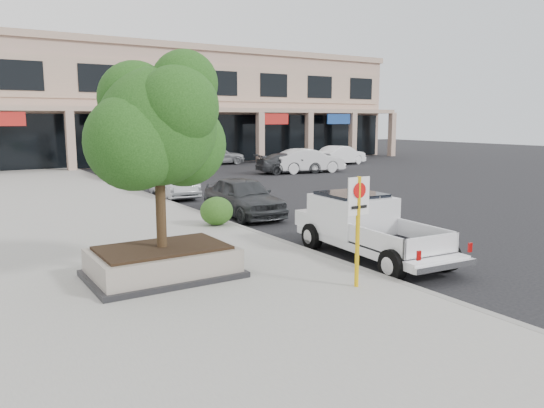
{
  "coord_description": "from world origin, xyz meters",
  "views": [
    {
      "loc": [
        -9.7,
        -10.76,
        3.59
      ],
      "look_at": [
        -1.97,
        1.5,
        1.26
      ],
      "focal_mm": 35.0,
      "sensor_mm": 36.0,
      "label": 1
    }
  ],
  "objects": [
    {
      "name": "hedge",
      "position": [
        -2.13,
        4.64,
        0.62
      ],
      "size": [
        1.1,
        0.99,
        0.93
      ],
      "primitive_type": "ellipsoid",
      "color": "#244C15",
      "rests_on": "sidewalk"
    },
    {
      "name": "pickup_truck",
      "position": [
        -0.35,
        -0.84,
        0.81
      ],
      "size": [
        2.29,
        5.29,
        1.63
      ],
      "primitive_type": null,
      "rotation": [
        0.0,
        0.0,
        -0.07
      ],
      "color": "white",
      "rests_on": "ground"
    },
    {
      "name": "lot_car_d",
      "position": [
        3.98,
        22.71,
        0.72
      ],
      "size": [
        5.68,
        4.2,
        1.43
      ],
      "primitive_type": "imported",
      "rotation": [
        0.0,
        0.0,
        1.97
      ],
      "color": "black",
      "rests_on": "ground"
    },
    {
      "name": "sidewalk",
      "position": [
        -5.5,
        6.0,
        0.07
      ],
      "size": [
        8.0,
        52.0,
        0.15
      ],
      "primitive_type": "cube",
      "color": "gray",
      "rests_on": "ground"
    },
    {
      "name": "lot_car_e",
      "position": [
        9.1,
        27.36,
        0.77
      ],
      "size": [
        4.69,
        2.36,
        1.53
      ],
      "primitive_type": "imported",
      "rotation": [
        0.0,
        0.0,
        1.45
      ],
      "color": "#93959A",
      "rests_on": "ground"
    },
    {
      "name": "lot_car_c",
      "position": [
        10.19,
        18.52,
        0.67
      ],
      "size": [
        4.88,
        2.65,
        1.34
      ],
      "primitive_type": "imported",
      "rotation": [
        0.0,
        0.0,
        1.4
      ],
      "color": "#323438",
      "rests_on": "ground"
    },
    {
      "name": "curb_car_a",
      "position": [
        -0.19,
        6.31,
        0.74
      ],
      "size": [
        1.94,
        4.4,
        1.47
      ],
      "primitive_type": "imported",
      "rotation": [
        0.0,
        0.0,
        -0.05
      ],
      "color": "#2F3134",
      "rests_on": "ground"
    },
    {
      "name": "curb",
      "position": [
        -1.55,
        6.0,
        0.07
      ],
      "size": [
        0.2,
        52.0,
        0.15
      ],
      "primitive_type": "cube",
      "color": "gray",
      "rests_on": "ground"
    },
    {
      "name": "curb_car_b",
      "position": [
        -0.58,
        12.37,
        0.67
      ],
      "size": [
        1.71,
        4.14,
        1.33
      ],
      "primitive_type": "imported",
      "rotation": [
        0.0,
        0.0,
        -0.07
      ],
      "color": "#ADB0B5",
      "rests_on": "ground"
    },
    {
      "name": "planter_tree",
      "position": [
        -5.57,
        0.26,
        3.41
      ],
      "size": [
        2.9,
        2.55,
        4.0
      ],
      "color": "black",
      "rests_on": "planter"
    },
    {
      "name": "no_parking_sign",
      "position": [
        -2.56,
        -2.73,
        1.63
      ],
      "size": [
        0.55,
        0.09,
        2.3
      ],
      "color": "#E6B10C",
      "rests_on": "sidewalk"
    },
    {
      "name": "curb_car_d",
      "position": [
        -0.36,
        21.91,
        0.69
      ],
      "size": [
        2.92,
        5.25,
        1.39
      ],
      "primitive_type": "imported",
      "rotation": [
        0.0,
        0.0,
        -0.13
      ],
      "color": "black",
      "rests_on": "ground"
    },
    {
      "name": "lot_car_a",
      "position": [
        2.0,
        22.39,
        0.72
      ],
      "size": [
        4.49,
        2.57,
        1.44
      ],
      "primitive_type": "imported",
      "rotation": [
        0.0,
        0.0,
        1.36
      ],
      "color": "#AAACB3",
      "rests_on": "ground"
    },
    {
      "name": "lot_car_f",
      "position": [
        17.39,
        21.92,
        0.75
      ],
      "size": [
        4.78,
        2.45,
        1.5
      ],
      "primitive_type": "imported",
      "rotation": [
        0.0,
        0.0,
        1.77
      ],
      "color": "white",
      "rests_on": "ground"
    },
    {
      "name": "strip_mall",
      "position": [
        8.0,
        33.93,
        4.75
      ],
      "size": [
        40.55,
        12.43,
        9.5
      ],
      "color": "tan",
      "rests_on": "ground"
    },
    {
      "name": "curb_car_c",
      "position": [
        -0.59,
        18.83,
        0.69
      ],
      "size": [
        2.05,
        4.79,
        1.38
      ],
      "primitive_type": "imported",
      "rotation": [
        0.0,
        0.0,
        0.02
      ],
      "color": "silver",
      "rests_on": "ground"
    },
    {
      "name": "ground",
      "position": [
        0.0,
        0.0,
        0.0
      ],
      "size": [
        120.0,
        120.0,
        0.0
      ],
      "primitive_type": "plane",
      "color": "black",
      "rests_on": "ground"
    },
    {
      "name": "lot_car_b",
      "position": [
        11.52,
        18.25,
        0.81
      ],
      "size": [
        5.11,
        2.49,
        1.61
      ],
      "primitive_type": "imported",
      "rotation": [
        0.0,
        0.0,
        1.41
      ],
      "color": "silver",
      "rests_on": "ground"
    },
    {
      "name": "planter",
      "position": [
        -5.7,
        0.1,
        0.48
      ],
      "size": [
        3.2,
        2.2,
        0.68
      ],
      "color": "black",
      "rests_on": "sidewalk"
    }
  ]
}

